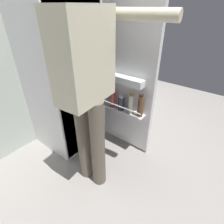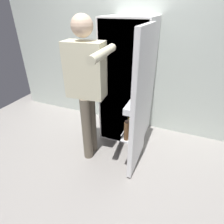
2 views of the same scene
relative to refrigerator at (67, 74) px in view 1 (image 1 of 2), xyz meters
name	(u,v)px [view 1 (image 1 of 2)]	position (x,y,z in m)	size (l,w,h in m)	color
ground_plane	(104,155)	(-0.03, -0.50, -0.83)	(5.04, 5.04, 0.00)	gray
kitchen_wall	(35,30)	(-0.03, 0.40, 0.39)	(4.40, 0.10, 2.45)	beige
refrigerator	(67,74)	(0.00, 0.00, 0.00)	(0.68, 1.21, 1.67)	white
person	(86,76)	(-0.30, -0.60, 0.20)	(0.59, 0.73, 1.71)	#665B4C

